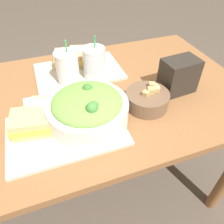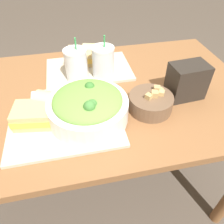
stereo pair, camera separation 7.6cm
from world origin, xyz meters
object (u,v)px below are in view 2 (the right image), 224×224
soup_bowl (151,102)px  baguette_far (94,52)px  baguette_near (54,102)px  sandwich_far (81,56)px  drink_cup_red (103,63)px  napkin_folded (53,98)px  sandwich_near (34,115)px  chip_bag (187,81)px  salad_bowl (87,106)px  drink_cup_dark (76,66)px

soup_bowl → baguette_far: bearing=110.5°
baguette_near → sandwich_far: (0.13, 0.34, -0.01)m
drink_cup_red → napkin_folded: (-0.23, -0.11, -0.07)m
sandwich_near → chip_bag: size_ratio=1.02×
drink_cup_red → napkin_folded: bearing=-155.3°
salad_bowl → sandwich_near: (-0.18, 0.02, -0.02)m
baguette_near → sandwich_far: 0.37m
drink_cup_red → napkin_folded: 0.26m
soup_bowl → baguette_far: 0.44m
salad_bowl → soup_bowl: (0.24, 0.01, -0.03)m
baguette_near → napkin_folded: size_ratio=0.81×
sandwich_far → salad_bowl: bearing=-79.5°
sandwich_far → baguette_far: 0.07m
baguette_near → baguette_far: size_ratio=1.25×
sandwich_near → chip_bag: (0.59, 0.04, 0.03)m
baguette_near → drink_cup_red: bearing=-22.1°
drink_cup_dark → napkin_folded: drink_cup_dark is taller
soup_bowl → drink_cup_dark: drink_cup_dark is taller
chip_bag → napkin_folded: chip_bag is taller
soup_bowl → chip_bag: chip_bag is taller
salad_bowl → soup_bowl: bearing=3.4°
soup_bowl → drink_cup_red: size_ratio=0.88×
drink_cup_red → sandwich_far: bearing=121.2°
drink_cup_red → sandwich_near: bearing=-139.8°
baguette_far → chip_bag: chip_bag is taller
salad_bowl → sandwich_far: bearing=87.3°
napkin_folded → sandwich_far: bearing=60.3°
baguette_near → napkin_folded: bearing=31.6°
baguette_near → baguette_far: bearing=-3.2°
sandwich_far → chip_bag: (0.39, -0.34, 0.03)m
salad_bowl → chip_bag: chip_bag is taller
salad_bowl → napkin_folded: 0.21m
sandwich_near → chip_bag: 0.59m
soup_bowl → sandwich_near: bearing=179.2°
sandwich_far → drink_cup_dark: (-0.03, -0.14, 0.03)m
sandwich_far → drink_cup_red: (0.09, -0.14, 0.03)m
baguette_near → chip_bag: size_ratio=0.98×
sandwich_near → baguette_far: baguette_far is taller
soup_bowl → sandwich_far: bearing=119.4°
salad_bowl → drink_cup_dark: 0.27m
drink_cup_red → chip_bag: (0.30, -0.20, -0.00)m
baguette_far → chip_bag: size_ratio=0.78×
soup_bowl → chip_bag: 0.17m
soup_bowl → baguette_far: (-0.15, 0.41, 0.02)m
baguette_far → napkin_folded: baguette_far is taller
sandwich_far → napkin_folded: 0.29m
drink_cup_red → napkin_folded: drink_cup_red is taller
soup_bowl → sandwich_near: size_ratio=1.09×
sandwich_near → drink_cup_red: bearing=48.7°
chip_bag → drink_cup_dark: bearing=149.7°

